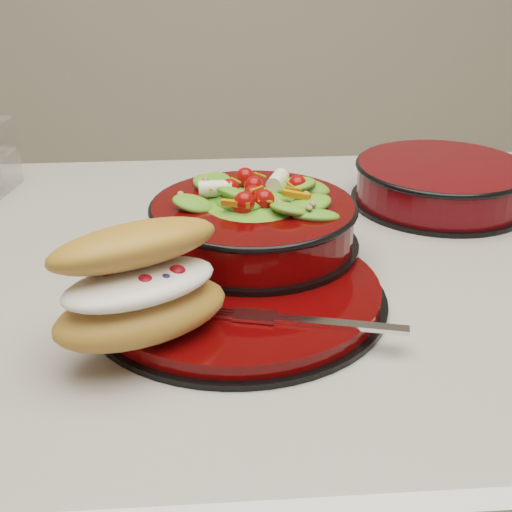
{
  "coord_description": "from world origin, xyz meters",
  "views": [
    {
      "loc": [
        -0.02,
        -0.7,
        1.25
      ],
      "look_at": [
        0.03,
        -0.06,
        0.94
      ],
      "focal_mm": 50.0,
      "sensor_mm": 36.0,
      "label": 1
    }
  ],
  "objects": [
    {
      "name": "dinner_plate",
      "position": [
        0.01,
        -0.08,
        0.91
      ],
      "size": [
        0.29,
        0.29,
        0.02
      ],
      "rotation": [
        0.0,
        0.0,
        -0.02
      ],
      "color": "black",
      "rests_on": "island_counter"
    },
    {
      "name": "salad_bowl",
      "position": [
        0.03,
        0.0,
        0.96
      ],
      "size": [
        0.23,
        0.23,
        0.09
      ],
      "rotation": [
        0.0,
        0.0,
        0.23
      ],
      "color": "black",
      "rests_on": "dinner_plate"
    },
    {
      "name": "croissant",
      "position": [
        -0.08,
        -0.16,
        0.97
      ],
      "size": [
        0.18,
        0.16,
        0.09
      ],
      "rotation": [
        0.0,
        0.0,
        0.48
      ],
      "color": "#C1773B",
      "rests_on": "dinner_plate"
    },
    {
      "name": "fork",
      "position": [
        0.07,
        -0.16,
        0.92
      ],
      "size": [
        0.15,
        0.05,
        0.0
      ],
      "rotation": [
        0.0,
        0.0,
        1.32
      ],
      "color": "silver",
      "rests_on": "dinner_plate"
    },
    {
      "name": "extra_bowl",
      "position": [
        0.29,
        0.16,
        0.93
      ],
      "size": [
        0.23,
        0.23,
        0.05
      ],
      "rotation": [
        0.0,
        0.0,
        0.23
      ],
      "color": "black",
      "rests_on": "island_counter"
    }
  ]
}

